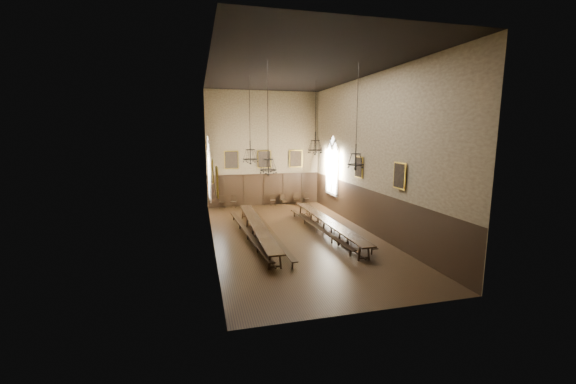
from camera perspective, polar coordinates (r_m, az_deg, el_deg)
name	(u,v)px	position (r m, az deg, el deg)	size (l,w,h in m)	color
floor	(294,235)	(20.23, 0.95, -7.04)	(9.00, 18.00, 0.02)	black
ceiling	(294,71)	(19.66, 1.02, 19.04)	(9.00, 18.00, 0.02)	black
wall_back	(264,149)	(28.21, -3.92, 6.94)	(9.00, 0.02, 9.00)	#8C7B56
wall_front	(373,175)	(11.05, 13.52, 2.71)	(9.00, 0.02, 9.00)	#8C7B56
wall_left	(210,158)	(18.75, -12.49, 5.45)	(0.02, 18.00, 9.00)	#8C7B56
wall_right	(369,155)	(21.08, 12.95, 5.86)	(0.02, 18.00, 9.00)	#8C7B56
wainscot_panelling	(294,214)	(19.91, 0.96, -3.57)	(9.00, 18.00, 2.50)	black
table_left	(257,231)	(19.71, -5.01, -6.26)	(0.80, 10.50, 0.82)	black
table_right	(327,226)	(20.68, 6.37, -5.55)	(0.78, 10.28, 0.80)	black
bench_left_outer	(248,234)	(19.52, -6.55, -6.83)	(0.96, 9.85, 0.44)	black
bench_left_inner	(270,233)	(19.61, -2.90, -6.71)	(0.39, 9.88, 0.44)	black
bench_right_inner	(317,228)	(20.75, 4.70, -5.87)	(0.74, 9.16, 0.41)	black
bench_right_outer	(335,227)	(21.16, 7.55, -5.61)	(0.70, 9.24, 0.42)	black
chair_0	(222,204)	(27.83, -10.63, -1.98)	(0.44, 0.44, 0.95)	black
chair_1	(234,204)	(27.89, -8.77, -1.89)	(0.55, 0.55, 0.98)	black
chair_4	(273,202)	(28.30, -2.46, -1.66)	(0.46, 0.46, 0.91)	black
chair_5	(283,202)	(28.57, -0.74, -1.56)	(0.49, 0.49, 0.88)	black
chair_6	(296,201)	(28.76, 1.35, -1.46)	(0.45, 0.45, 0.92)	black
chair_7	(307,200)	(29.14, 3.04, -1.37)	(0.39, 0.39, 0.86)	black
chandelier_back_left	(250,154)	(21.04, -6.10, 6.13)	(0.88, 0.88, 4.94)	black
chandelier_back_right	(315,146)	(22.80, 4.43, 7.46)	(0.95, 0.95, 4.49)	black
chandelier_front_left	(268,162)	(16.47, -3.20, 4.86)	(0.78, 0.78, 5.09)	black
chandelier_front_right	(356,158)	(17.41, 10.88, 5.49)	(0.81, 0.81, 4.90)	black
portrait_back_0	(231,160)	(27.77, -9.15, 5.15)	(1.10, 0.12, 1.40)	gold
portrait_back_1	(264,159)	(28.13, -3.85, 5.31)	(1.10, 0.12, 1.40)	gold
portrait_back_2	(296,159)	(28.72, 1.27, 5.41)	(1.10, 0.12, 1.40)	gold
portrait_left_0	(212,171)	(19.82, -12.13, 3.35)	(0.12, 1.00, 1.30)	gold
portrait_left_1	(217,182)	(15.35, -11.41, 1.63)	(0.12, 1.00, 1.30)	gold
portrait_right_0	(359,167)	(21.98, 11.37, 3.96)	(0.12, 1.00, 1.30)	gold
portrait_right_1	(399,176)	(18.06, 17.57, 2.53)	(0.12, 1.00, 1.30)	gold
window_right	(332,166)	(26.13, 7.17, 4.27)	(0.20, 2.20, 4.60)	white
window_left	(209,169)	(24.32, -12.68, 3.73)	(0.20, 2.20, 4.60)	white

